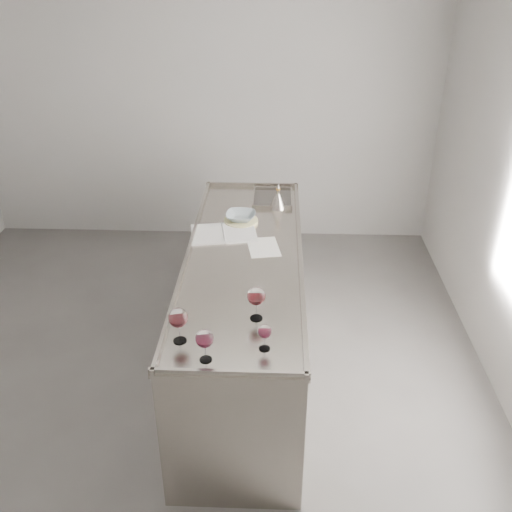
{
  "coord_description": "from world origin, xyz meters",
  "views": [
    {
      "loc": [
        0.71,
        -2.97,
        2.74
      ],
      "look_at": [
        0.59,
        0.14,
        1.02
      ],
      "focal_mm": 40.0,
      "sensor_mm": 36.0,
      "label": 1
    }
  ],
  "objects_px": {
    "wine_glass_right": "(256,297)",
    "wine_funnel": "(278,200)",
    "wine_glass_small": "(265,332)",
    "notebook": "(224,233)",
    "wine_glass_middle": "(205,339)",
    "counter": "(245,313)",
    "ceramic_bowl": "(241,216)",
    "wine_glass_left": "(178,319)"
  },
  "relations": [
    {
      "from": "wine_glass_right",
      "to": "wine_funnel",
      "type": "xyz_separation_m",
      "value": [
        0.11,
        1.48,
        -0.08
      ]
    },
    {
      "from": "wine_glass_small",
      "to": "notebook",
      "type": "bearing_deg",
      "value": 104.1
    },
    {
      "from": "notebook",
      "to": "wine_funnel",
      "type": "xyz_separation_m",
      "value": [
        0.38,
        0.47,
        0.05
      ]
    },
    {
      "from": "wine_glass_middle",
      "to": "wine_glass_small",
      "type": "distance_m",
      "value": 0.3
    },
    {
      "from": "counter",
      "to": "wine_funnel",
      "type": "height_order",
      "value": "wine_funnel"
    },
    {
      "from": "wine_glass_middle",
      "to": "ceramic_bowl",
      "type": "height_order",
      "value": "wine_glass_middle"
    },
    {
      "from": "wine_glass_right",
      "to": "ceramic_bowl",
      "type": "height_order",
      "value": "wine_glass_right"
    },
    {
      "from": "ceramic_bowl",
      "to": "counter",
      "type": "bearing_deg",
      "value": -84.12
    },
    {
      "from": "wine_glass_middle",
      "to": "notebook",
      "type": "bearing_deg",
      "value": 91.44
    },
    {
      "from": "counter",
      "to": "wine_glass_middle",
      "type": "height_order",
      "value": "wine_glass_middle"
    },
    {
      "from": "notebook",
      "to": "wine_funnel",
      "type": "bearing_deg",
      "value": 41.05
    },
    {
      "from": "wine_glass_left",
      "to": "wine_glass_right",
      "type": "height_order",
      "value": "same"
    },
    {
      "from": "notebook",
      "to": "wine_funnel",
      "type": "distance_m",
      "value": 0.6
    },
    {
      "from": "wine_glass_left",
      "to": "ceramic_bowl",
      "type": "xyz_separation_m",
      "value": [
        0.22,
        1.43,
        -0.09
      ]
    },
    {
      "from": "wine_glass_middle",
      "to": "ceramic_bowl",
      "type": "bearing_deg",
      "value": 87.28
    },
    {
      "from": "wine_glass_left",
      "to": "wine_glass_small",
      "type": "relative_size",
      "value": 1.35
    },
    {
      "from": "wine_glass_right",
      "to": "wine_funnel",
      "type": "distance_m",
      "value": 1.49
    },
    {
      "from": "wine_glass_right",
      "to": "counter",
      "type": "bearing_deg",
      "value": 98.66
    },
    {
      "from": "ceramic_bowl",
      "to": "wine_glass_left",
      "type": "bearing_deg",
      "value": -98.96
    },
    {
      "from": "wine_glass_right",
      "to": "wine_glass_left",
      "type": "bearing_deg",
      "value": -150.75
    },
    {
      "from": "wine_glass_small",
      "to": "wine_glass_right",
      "type": "bearing_deg",
      "value": 101.05
    },
    {
      "from": "counter",
      "to": "wine_glass_small",
      "type": "height_order",
      "value": "wine_glass_small"
    },
    {
      "from": "counter",
      "to": "ceramic_bowl",
      "type": "xyz_separation_m",
      "value": [
        -0.05,
        0.49,
        0.51
      ]
    },
    {
      "from": "counter",
      "to": "wine_glass_right",
      "type": "xyz_separation_m",
      "value": [
        0.11,
        -0.72,
        0.61
      ]
    },
    {
      "from": "wine_glass_right",
      "to": "wine_glass_small",
      "type": "distance_m",
      "value": 0.27
    },
    {
      "from": "counter",
      "to": "wine_glass_left",
      "type": "height_order",
      "value": "wine_glass_left"
    },
    {
      "from": "wine_glass_middle",
      "to": "wine_glass_left",
      "type": "bearing_deg",
      "value": 135.87
    },
    {
      "from": "wine_glass_left",
      "to": "wine_glass_small",
      "type": "bearing_deg",
      "value": -6.26
    },
    {
      "from": "wine_glass_middle",
      "to": "wine_glass_small",
      "type": "xyz_separation_m",
      "value": [
        0.29,
        0.1,
        -0.02
      ]
    },
    {
      "from": "notebook",
      "to": "counter",
      "type": "bearing_deg",
      "value": -71.38
    },
    {
      "from": "notebook",
      "to": "wine_glass_middle",
      "type": "bearing_deg",
      "value": -98.45
    },
    {
      "from": "wine_glass_small",
      "to": "ceramic_bowl",
      "type": "distance_m",
      "value": 1.49
    },
    {
      "from": "wine_funnel",
      "to": "wine_glass_right",
      "type": "bearing_deg",
      "value": -94.21
    },
    {
      "from": "wine_glass_middle",
      "to": "wine_glass_right",
      "type": "relative_size",
      "value": 0.9
    },
    {
      "from": "ceramic_bowl",
      "to": "wine_funnel",
      "type": "bearing_deg",
      "value": 45.14
    },
    {
      "from": "wine_glass_left",
      "to": "notebook",
      "type": "bearing_deg",
      "value": 84.63
    },
    {
      "from": "wine_funnel",
      "to": "notebook",
      "type": "bearing_deg",
      "value": -129.06
    },
    {
      "from": "wine_funnel",
      "to": "ceramic_bowl",
      "type": "bearing_deg",
      "value": -134.86
    },
    {
      "from": "wine_glass_right",
      "to": "wine_funnel",
      "type": "relative_size",
      "value": 0.98
    },
    {
      "from": "wine_glass_small",
      "to": "ceramic_bowl",
      "type": "bearing_deg",
      "value": 98.17
    },
    {
      "from": "ceramic_bowl",
      "to": "wine_funnel",
      "type": "relative_size",
      "value": 1.08
    },
    {
      "from": "wine_glass_right",
      "to": "ceramic_bowl",
      "type": "bearing_deg",
      "value": 97.54
    }
  ]
}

